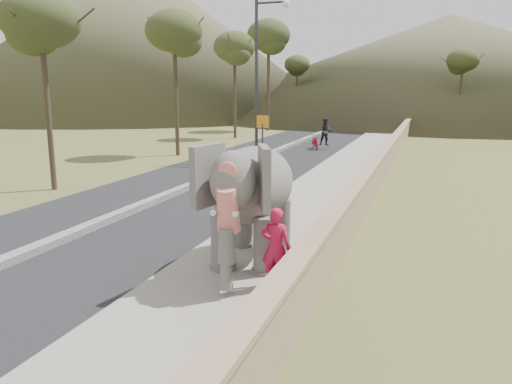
{
  "coord_description": "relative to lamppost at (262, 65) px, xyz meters",
  "views": [
    {
      "loc": [
        3.49,
        -9.93,
        3.8
      ],
      "look_at": [
        0.2,
        -0.53,
        1.7
      ],
      "focal_mm": 35.0,
      "sensor_mm": 36.0,
      "label": 1
    }
  ],
  "objects": [
    {
      "name": "hill_far",
      "position": [
        9.69,
        55.64,
        2.13
      ],
      "size": [
        80.0,
        80.0,
        14.0
      ],
      "primitive_type": "cone",
      "color": "brown",
      "rests_on": "ground"
    },
    {
      "name": "trees",
      "position": [
        5.74,
        14.51,
        -0.91
      ],
      "size": [
        48.18,
        44.0,
        9.77
      ],
      "color": "#473828",
      "rests_on": "ground"
    },
    {
      "name": "walkway",
      "position": [
        4.69,
        -4.36,
        -4.8
      ],
      "size": [
        3.0,
        120.0,
        0.15
      ],
      "primitive_type": "cube",
      "color": "#9E9687",
      "rests_on": "ground"
    },
    {
      "name": "signboard",
      "position": [
        0.19,
        -0.5,
        -3.23
      ],
      "size": [
        0.6,
        0.08,
        2.4
      ],
      "color": "#2D2D33",
      "rests_on": "ground"
    },
    {
      "name": "parapet",
      "position": [
        6.34,
        -4.36,
        -4.32
      ],
      "size": [
        0.3,
        120.0,
        1.1
      ],
      "primitive_type": "cube",
      "color": "tan",
      "rests_on": "ground"
    },
    {
      "name": "ground",
      "position": [
        4.69,
        -14.36,
        -4.87
      ],
      "size": [
        160.0,
        160.0,
        0.0
      ],
      "primitive_type": "plane",
      "color": "olive",
      "rests_on": "ground"
    },
    {
      "name": "elephant_and_man",
      "position": [
        4.71,
        -14.55,
        -3.45
      ],
      "size": [
        2.31,
        3.72,
        2.57
      ],
      "color": "slate",
      "rests_on": "ground"
    },
    {
      "name": "lamppost",
      "position": [
        0.0,
        0.0,
        0.0
      ],
      "size": [
        1.76,
        0.36,
        8.0
      ],
      "color": "#343238",
      "rests_on": "ground"
    },
    {
      "name": "road",
      "position": [
        -0.31,
        -4.36,
        -4.86
      ],
      "size": [
        7.0,
        120.0,
        0.03
      ],
      "primitive_type": "cube",
      "color": "black",
      "rests_on": "ground"
    },
    {
      "name": "median",
      "position": [
        -0.31,
        -4.36,
        -4.76
      ],
      "size": [
        0.35,
        120.0,
        0.22
      ],
      "primitive_type": "cube",
      "color": "black",
      "rests_on": "ground"
    },
    {
      "name": "motorcyclist",
      "position": [
        1.73,
        6.06,
        -4.11
      ],
      "size": [
        1.81,
        1.97,
        1.97
      ],
      "color": "maroon",
      "rests_on": "ground"
    },
    {
      "name": "hill_left",
      "position": [
        -33.31,
        40.64,
        6.13
      ],
      "size": [
        60.0,
        60.0,
        22.0
      ],
      "primitive_type": "cone",
      "color": "brown",
      "rests_on": "ground"
    }
  ]
}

